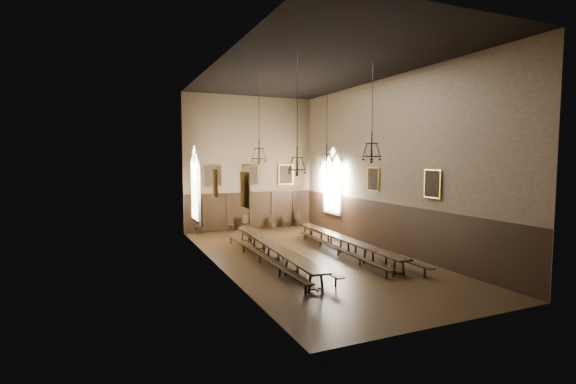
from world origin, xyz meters
TOP-DOWN VIEW (x-y plane):
  - floor at (0.00, 0.00)m, footprint 9.00×18.00m
  - ceiling at (0.00, 0.00)m, footprint 9.00×18.00m
  - wall_back at (0.00, 9.01)m, footprint 9.00×0.02m
  - wall_front at (0.00, -9.01)m, footprint 9.00×0.02m
  - wall_left at (-4.51, 0.00)m, footprint 0.02×18.00m
  - wall_right at (4.51, 0.00)m, footprint 0.02×18.00m
  - wainscot_panelling at (0.00, 0.00)m, footprint 9.00×18.00m
  - table_left at (-1.92, -0.06)m, footprint 1.30×10.69m
  - table_right at (2.08, 0.14)m, footprint 1.06×10.04m
  - bench_left_outer at (-2.60, -0.05)m, footprint 0.33×10.54m
  - bench_left_inner at (-1.39, -0.02)m, footprint 0.74×9.92m
  - bench_right_inner at (1.46, -0.27)m, footprint 0.75×9.14m
  - bench_right_outer at (2.63, -0.05)m, footprint 0.52×10.76m
  - chair_0 at (-3.61, 8.51)m, footprint 0.46×0.46m
  - chair_2 at (-1.51, 8.58)m, footprint 0.47×0.47m
  - chair_3 at (-0.43, 8.53)m, footprint 0.56×0.56m
  - chair_5 at (1.43, 8.57)m, footprint 0.40×0.40m
  - chair_6 at (2.44, 8.54)m, footprint 0.42×0.42m
  - chair_7 at (3.40, 8.51)m, footprint 0.53×0.53m
  - chandelier_back_left at (-1.85, 2.01)m, footprint 0.81×0.81m
  - chandelier_back_right at (2.16, 2.22)m, footprint 0.86×0.86m
  - chandelier_front_left at (-2.00, -2.86)m, footprint 0.75×0.75m
  - chandelier_front_right at (1.92, -2.32)m, footprint 0.89×0.89m
  - portrait_back_0 at (-2.60, 8.88)m, footprint 1.10×0.12m
  - portrait_back_1 at (0.00, 8.88)m, footprint 1.10×0.12m
  - portrait_back_2 at (2.60, 8.88)m, footprint 1.10×0.12m
  - portrait_left_0 at (-4.38, 1.00)m, footprint 0.12×1.00m
  - portrait_left_1 at (-4.38, -3.50)m, footprint 0.12×1.00m
  - portrait_right_0 at (4.38, 1.00)m, footprint 0.12×1.00m
  - portrait_right_1 at (4.38, -3.50)m, footprint 0.12×1.00m
  - window_right at (4.43, 5.50)m, footprint 0.20×2.20m
  - window_left at (-4.43, 5.50)m, footprint 0.20×2.20m

SIDE VIEW (x-z plane):
  - floor at x=0.00m, z-range -0.02..0.00m
  - bench_right_inner at x=1.46m, z-range 0.06..0.47m
  - chair_5 at x=1.43m, z-range -0.17..0.70m
  - chair_6 at x=2.44m, z-range -0.18..0.74m
  - chair_2 at x=-1.51m, z-range -0.18..0.75m
  - bench_left_inner at x=-1.39m, z-range 0.06..0.51m
  - chair_0 at x=-3.61m, z-range -0.19..0.77m
  - bench_left_outer at x=-2.60m, z-range 0.06..0.54m
  - chair_3 at x=-0.43m, z-range -0.20..0.81m
  - bench_right_outer at x=2.63m, z-range 0.07..0.55m
  - chair_7 at x=3.40m, z-range -0.21..0.83m
  - table_right at x=2.08m, z-range 0.00..0.78m
  - table_left at x=-1.92m, z-range 0.00..0.83m
  - wainscot_panelling at x=0.00m, z-range 0.00..2.50m
  - window_right at x=4.43m, z-range 1.10..5.70m
  - window_left at x=-4.43m, z-range 1.10..5.70m
  - portrait_back_0 at x=-2.60m, z-range 3.00..4.40m
  - portrait_back_1 at x=0.00m, z-range 3.00..4.40m
  - portrait_back_2 at x=2.60m, z-range 3.00..4.40m
  - portrait_left_0 at x=-4.38m, z-range 3.05..4.35m
  - portrait_left_1 at x=-4.38m, z-range 3.05..4.35m
  - portrait_right_0 at x=4.38m, z-range 3.05..4.35m
  - portrait_right_1 at x=4.38m, z-range 3.05..4.35m
  - wall_back at x=0.00m, z-range 0.00..9.00m
  - wall_front at x=0.00m, z-range 0.00..9.00m
  - wall_left at x=-4.51m, z-range 0.00..9.00m
  - wall_right at x=4.51m, z-range 0.00..9.00m
  - chandelier_front_left at x=-2.00m, z-range 2.37..7.12m
  - chandelier_back_right at x=2.16m, z-range 2.50..7.14m
  - chandelier_back_left at x=-1.85m, z-range 2.95..7.28m
  - chandelier_front_right at x=1.92m, z-range 3.07..7.31m
  - ceiling at x=0.00m, z-range 9.00..9.02m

